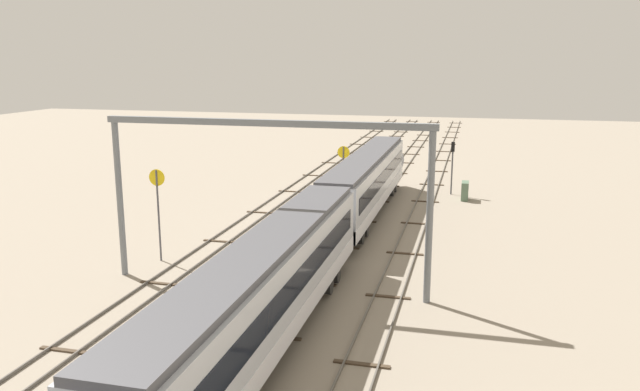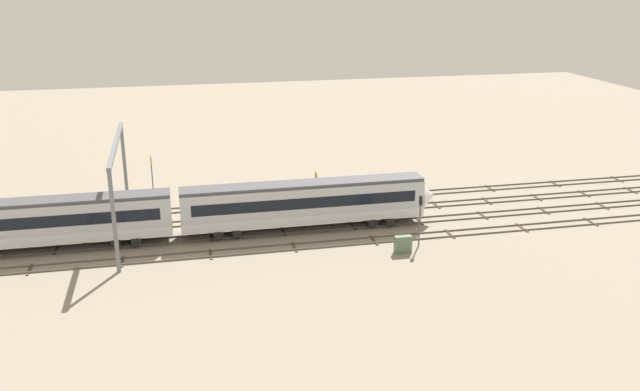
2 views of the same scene
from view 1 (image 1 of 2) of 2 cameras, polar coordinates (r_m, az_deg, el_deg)
The scene contains 10 objects.
ground_plane at distance 45.99m, azimuth 0.35°, elevation -3.32°, with size 186.66×186.66×0.00m, color gray.
track_near_foreground at distance 44.94m, azimuth 8.31°, elevation -3.74°, with size 170.66×2.40×0.16m.
track_with_train at distance 45.53m, azimuth 2.96°, elevation -3.41°, with size 170.66×2.40×0.16m.
track_middle at distance 46.51m, azimuth -2.20°, elevation -3.06°, with size 170.66×2.40×0.16m.
track_second_far at distance 47.84m, azimuth -7.11°, elevation -2.70°, with size 170.66×2.40×0.16m.
overhead_gantry at distance 33.51m, azimuth -5.11°, elevation 2.83°, with size 0.40×18.25×9.33m.
speed_sign_near_foreground at distance 52.25m, azimuth 2.14°, elevation 2.56°, with size 0.14×1.01×5.33m.
speed_sign_mid_trackside at distance 39.87m, azimuth -14.55°, elevation -0.49°, with size 0.14×1.03×5.84m.
signal_light_trackside_departure at distance 59.15m, azimuth 11.98°, elevation 3.15°, with size 0.31×0.32×4.94m.
relay_cabinet at distance 57.55m, azimuth 13.07°, elevation 0.42°, with size 1.60×0.61×1.64m.
Camera 1 is at (-42.97, -10.56, 12.53)m, focal length 35.10 mm.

